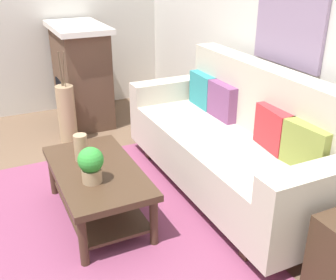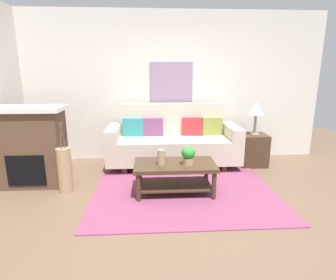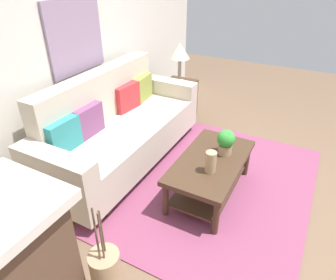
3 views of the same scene
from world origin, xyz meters
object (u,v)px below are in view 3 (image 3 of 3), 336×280
throw_pillow_crimson (127,97)px  table_lamp (180,52)px  throw_pillow_teal (64,136)px  throw_pillow_olive (142,88)px  couch (120,130)px  tabletop_vase (211,162)px  side_table (179,99)px  framed_painting (76,37)px  potted_plant_tabletop (226,141)px  coffee_table (210,169)px  throw_pillow_plum (88,121)px

throw_pillow_crimson → table_lamp: table_lamp is taller
throw_pillow_teal → throw_pillow_olive: 1.41m
couch → throw_pillow_crimson: 0.45m
throw_pillow_teal → throw_pillow_crimson: bearing=0.0°
tabletop_vase → side_table: size_ratio=0.38×
side_table → framed_painting: (-1.43, 0.53, 1.15)m
tabletop_vase → table_lamp: size_ratio=0.37×
throw_pillow_teal → tabletop_vase: bearing=-71.4°
potted_plant_tabletop → table_lamp: size_ratio=0.46×
couch → potted_plant_tabletop: 1.24m
potted_plant_tabletop → tabletop_vase: bearing=176.9°
couch → coffee_table: bearing=-93.4°
throw_pillow_olive → potted_plant_tabletop: 1.49m
couch → throw_pillow_crimson: bearing=19.6°
couch → throw_pillow_plum: (-0.35, 0.13, 0.25)m
throw_pillow_crimson → table_lamp: (1.07, -0.19, 0.31)m
throw_pillow_plum → framed_painting: (0.35, 0.34, 0.75)m
potted_plant_tabletop → side_table: (1.32, 1.17, -0.29)m
coffee_table → side_table: bearing=36.1°
throw_pillow_teal → table_lamp: table_lamp is taller
potted_plant_tabletop → table_lamp: table_lamp is taller
throw_pillow_plum → side_table: throw_pillow_plum is taller
throw_pillow_crimson → side_table: bearing=-9.9°
throw_pillow_plum → coffee_table: throw_pillow_plum is taller
throw_pillow_plum → couch: bearing=-19.6°
couch → throw_pillow_crimson: couch is taller
throw_pillow_crimson → tabletop_vase: throw_pillow_crimson is taller
throw_pillow_teal → coffee_table: throw_pillow_teal is taller
couch → throw_pillow_teal: 0.76m
throw_pillow_olive → couch: bearing=-169.9°
throw_pillow_olive → tabletop_vase: throw_pillow_olive is taller
tabletop_vase → table_lamp: bearing=34.3°
throw_pillow_teal → framed_painting: (0.70, 0.34, 0.75)m
side_table → throw_pillow_plum: bearing=174.0°
couch → throw_pillow_olive: size_ratio=6.26×
table_lamp → framed_painting: framed_painting is taller
tabletop_vase → table_lamp: (1.68, 1.15, 0.46)m
coffee_table → table_lamp: table_lamp is taller
tabletop_vase → potted_plant_tabletop: bearing=-3.1°
coffee_table → framed_painting: bearing=87.6°
throw_pillow_crimson → framed_painting: 0.90m
couch → throw_pillow_plum: bearing=160.4°
coffee_table → throw_pillow_teal: bearing=116.4°
couch → potted_plant_tabletop: size_ratio=8.61×
tabletop_vase → throw_pillow_plum: bearing=94.2°
throw_pillow_crimson → framed_painting: (-0.35, 0.34, 0.75)m
tabletop_vase → framed_painting: bearing=81.4°
throw_pillow_olive → potted_plant_tabletop: (-0.60, -1.36, -0.11)m
side_table → framed_painting: 1.91m
throw_pillow_olive → side_table: throw_pillow_olive is taller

